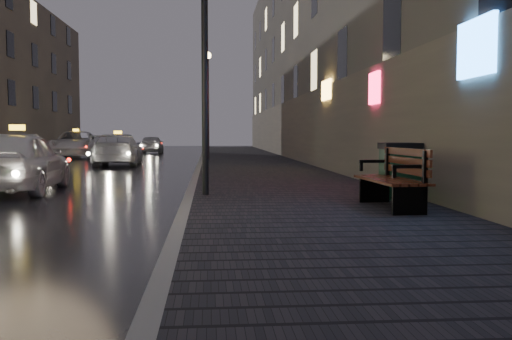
# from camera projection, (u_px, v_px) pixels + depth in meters

# --- Properties ---
(ground) EXTENTS (120.00, 120.00, 0.00)m
(ground) POSITION_uv_depth(u_px,v_px,m) (28.00, 270.00, 6.08)
(ground) COLOR black
(ground) RESTS_ON ground
(sidewalk) EXTENTS (4.60, 58.00, 0.15)m
(sidewalk) POSITION_uv_depth(u_px,v_px,m) (251.00, 162.00, 27.28)
(sidewalk) COLOR black
(sidewalk) RESTS_ON ground
(curb) EXTENTS (0.20, 58.00, 0.15)m
(curb) POSITION_uv_depth(u_px,v_px,m) (201.00, 162.00, 27.09)
(curb) COLOR slate
(curb) RESTS_ON ground
(curb_far) EXTENTS (0.20, 58.00, 0.15)m
(curb_far) POSITION_uv_depth(u_px,v_px,m) (8.00, 163.00, 26.37)
(curb_far) COLOR slate
(curb_far) RESTS_ON ground
(building_near) EXTENTS (1.80, 50.00, 13.00)m
(building_near) POSITION_uv_depth(u_px,v_px,m) (304.00, 41.00, 31.10)
(building_near) COLOR #605B54
(building_near) RESTS_ON ground
(building_far_c) EXTENTS (6.00, 22.00, 11.00)m
(building_far_c) POSITION_uv_depth(u_px,v_px,m) (7.00, 80.00, 43.43)
(building_far_c) COLOR #6B6051
(building_far_c) RESTS_ON ground
(lamp_near) EXTENTS (0.36, 0.36, 5.28)m
(lamp_near) POSITION_uv_depth(u_px,v_px,m) (205.00, 37.00, 11.98)
(lamp_near) COLOR black
(lamp_near) RESTS_ON sidewalk
(lamp_far) EXTENTS (0.36, 0.36, 5.28)m
(lamp_far) POSITION_uv_depth(u_px,v_px,m) (208.00, 92.00, 27.89)
(lamp_far) COLOR black
(lamp_far) RESTS_ON sidewalk
(bench) EXTENTS (0.80, 2.10, 1.06)m
(bench) POSITION_uv_depth(u_px,v_px,m) (395.00, 178.00, 9.99)
(bench) COLOR black
(bench) RESTS_ON sidewalk
(trash_bin) EXTENTS (0.78, 0.78, 1.12)m
(trash_bin) POSITION_uv_depth(u_px,v_px,m) (400.00, 170.00, 11.44)
(trash_bin) COLOR black
(trash_bin) RESTS_ON sidewalk
(taxi_near) EXTENTS (1.97, 4.56, 1.53)m
(taxi_near) POSITION_uv_depth(u_px,v_px,m) (18.00, 161.00, 14.07)
(taxi_near) COLOR silver
(taxi_near) RESTS_ON ground
(car_left_mid) EXTENTS (1.97, 4.47, 1.43)m
(car_left_mid) POSITION_uv_depth(u_px,v_px,m) (15.00, 152.00, 23.33)
(car_left_mid) COLOR #93949B
(car_left_mid) RESTS_ON ground
(taxi_mid) EXTENTS (2.23, 5.02, 1.43)m
(taxi_mid) POSITION_uv_depth(u_px,v_px,m) (118.00, 150.00, 26.01)
(taxi_mid) COLOR white
(taxi_mid) RESTS_ON ground
(taxi_far) EXTENTS (3.02, 5.89, 1.59)m
(taxi_far) POSITION_uv_depth(u_px,v_px,m) (76.00, 144.00, 34.71)
(taxi_far) COLOR silver
(taxi_far) RESTS_ON ground
(car_far) EXTENTS (1.61, 3.84, 1.30)m
(car_far) POSITION_uv_depth(u_px,v_px,m) (152.00, 144.00, 41.04)
(car_far) COLOR #A9AAB2
(car_far) RESTS_ON ground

